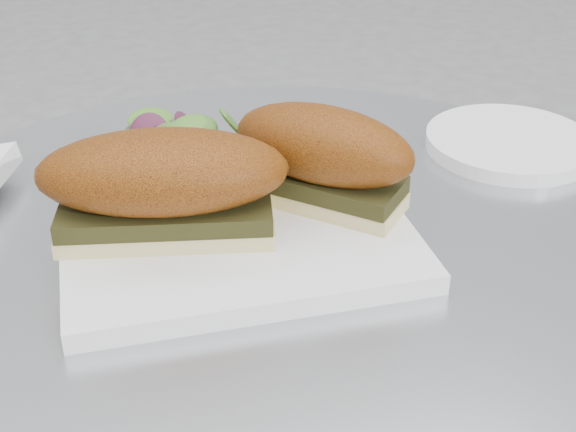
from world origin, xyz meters
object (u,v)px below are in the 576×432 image
at_px(sandwich_right, 323,155).
at_px(saucer, 509,143).
at_px(plate, 229,216).
at_px(sandwich_left, 164,183).

height_order(sandwich_right, saucer, sandwich_right).
distance_m(plate, sandwich_left, 0.08).
bearing_deg(sandwich_right, sandwich_left, -131.05).
bearing_deg(plate, saucer, 8.85).
bearing_deg(saucer, plate, -171.15).
xyz_separation_m(sandwich_right, saucer, (0.22, 0.06, -0.05)).
bearing_deg(sandwich_right, plate, -146.36).
bearing_deg(plate, sandwich_left, -158.61).
relative_size(plate, sandwich_right, 1.69).
height_order(sandwich_left, sandwich_right, same).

